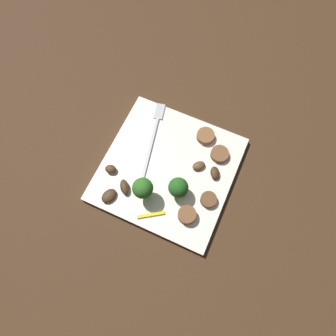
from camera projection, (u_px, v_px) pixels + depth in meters
name	position (u px, v px, depth m)	size (l,w,h in m)	color
ground_plane	(168.00, 170.00, 0.58)	(1.40, 1.40, 0.00)	#422B19
plate	(168.00, 169.00, 0.58)	(0.24, 0.24, 0.01)	white
fork	(153.00, 137.00, 0.59)	(0.18, 0.05, 0.00)	silver
broccoli_floret_0	(143.00, 188.00, 0.52)	(0.04, 0.04, 0.06)	#347525
broccoli_floret_1	(178.00, 188.00, 0.53)	(0.04, 0.04, 0.05)	#296420
sausage_slice_0	(187.00, 215.00, 0.53)	(0.03, 0.03, 0.02)	brown
sausage_slice_1	(220.00, 154.00, 0.57)	(0.03, 0.03, 0.01)	brown
sausage_slice_2	(205.00, 136.00, 0.59)	(0.03, 0.03, 0.01)	brown
sausage_slice_3	(208.00, 200.00, 0.54)	(0.03, 0.03, 0.01)	brown
mushroom_0	(199.00, 166.00, 0.57)	(0.02, 0.02, 0.01)	brown
mushroom_1	(215.00, 173.00, 0.56)	(0.03, 0.02, 0.01)	#422B19
mushroom_2	(124.00, 187.00, 0.55)	(0.03, 0.02, 0.01)	#422B19
mushroom_3	(111.00, 169.00, 0.56)	(0.02, 0.02, 0.01)	#4C331E
mushroom_5	(109.00, 196.00, 0.54)	(0.03, 0.02, 0.01)	#422B19
pepper_strip_2	(151.00, 215.00, 0.54)	(0.05, 0.01, 0.00)	yellow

